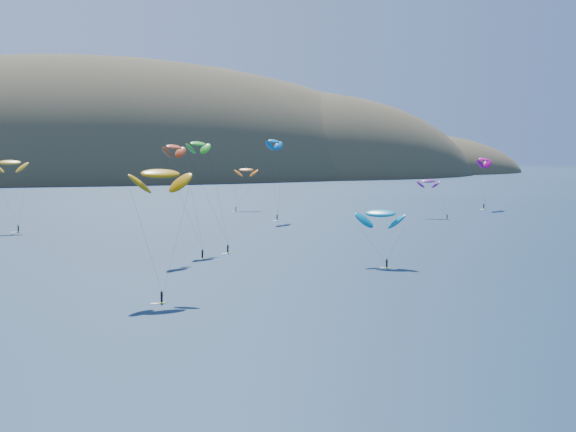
% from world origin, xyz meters
% --- Properties ---
extents(ground, '(2800.00, 2800.00, 0.00)m').
position_xyz_m(ground, '(0.00, 0.00, 0.00)').
color(ground, black).
rests_on(ground, ground).
extents(island, '(730.00, 300.00, 210.00)m').
position_xyz_m(island, '(39.40, 562.36, -10.74)').
color(island, '#3D3526').
rests_on(island, ground).
extents(kitesurfer_1, '(9.59, 9.25, 21.57)m').
position_xyz_m(kitesurfer_1, '(-50.97, 161.86, 18.90)').
color(kitesurfer_1, '#A6D918').
rests_on(kitesurfer_1, ground).
extents(kitesurfer_2, '(10.61, 11.35, 21.83)m').
position_xyz_m(kitesurfer_2, '(-31.89, 50.53, 19.04)').
color(kitesurfer_2, '#A6D918').
rests_on(kitesurfer_2, ground).
extents(kitesurfer_3, '(8.73, 14.00, 26.06)m').
position_xyz_m(kitesurfer_3, '(-12.21, 103.14, 23.87)').
color(kitesurfer_3, '#A6D918').
rests_on(kitesurfer_3, ground).
extents(kitesurfer_4, '(9.72, 9.67, 27.62)m').
position_xyz_m(kitesurfer_4, '(28.67, 166.03, 24.96)').
color(kitesurfer_4, '#A6D918').
rests_on(kitesurfer_4, ground).
extents(kitesurfer_5, '(10.16, 10.38, 12.86)m').
position_xyz_m(kitesurfer_5, '(15.11, 66.52, 10.16)').
color(kitesurfer_5, '#A6D918').
rests_on(kitesurfer_5, ground).
extents(kitesurfer_6, '(8.08, 13.55, 14.02)m').
position_xyz_m(kitesurfer_6, '(79.80, 157.22, 11.94)').
color(kitesurfer_6, '#A6D918').
rests_on(kitesurfer_6, ground).
extents(kitesurfer_8, '(11.52, 10.05, 21.45)m').
position_xyz_m(kitesurfer_8, '(117.94, 181.30, 18.46)').
color(kitesurfer_8, '#A6D918').
rests_on(kitesurfer_8, ground).
extents(kitesurfer_9, '(9.23, 9.43, 25.32)m').
position_xyz_m(kitesurfer_9, '(-20.45, 91.40, 23.13)').
color(kitesurfer_9, '#A6D918').
rests_on(kitesurfer_9, ground).
extents(kitesurfer_11, '(11.86, 11.92, 17.07)m').
position_xyz_m(kitesurfer_11, '(33.36, 209.63, 14.73)').
color(kitesurfer_11, '#A6D918').
rests_on(kitesurfer_11, ground).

